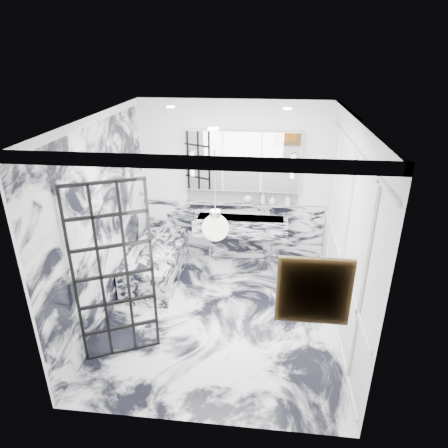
# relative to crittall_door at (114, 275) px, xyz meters

# --- Properties ---
(floor) EXTENTS (3.60, 3.60, 0.00)m
(floor) POSITION_rel_crittall_door_xyz_m (1.14, 0.87, -1.13)
(floor) COLOR white
(floor) RESTS_ON ground
(ceiling) EXTENTS (3.60, 3.60, 0.00)m
(ceiling) POSITION_rel_crittall_door_xyz_m (1.14, 0.87, 1.67)
(ceiling) COLOR white
(ceiling) RESTS_ON wall_back
(wall_back) EXTENTS (3.60, 0.00, 3.60)m
(wall_back) POSITION_rel_crittall_door_xyz_m (1.14, 2.67, 0.27)
(wall_back) COLOR white
(wall_back) RESTS_ON floor
(wall_front) EXTENTS (3.60, 0.00, 3.60)m
(wall_front) POSITION_rel_crittall_door_xyz_m (1.14, -0.93, 0.27)
(wall_front) COLOR white
(wall_front) RESTS_ON floor
(wall_left) EXTENTS (0.00, 3.60, 3.60)m
(wall_left) POSITION_rel_crittall_door_xyz_m (-0.46, 0.87, 0.27)
(wall_left) COLOR white
(wall_left) RESTS_ON floor
(wall_right) EXTENTS (0.00, 3.60, 3.60)m
(wall_right) POSITION_rel_crittall_door_xyz_m (2.74, 0.87, 0.27)
(wall_right) COLOR white
(wall_right) RESTS_ON floor
(marble_clad_back) EXTENTS (3.18, 0.05, 1.05)m
(marble_clad_back) POSITION_rel_crittall_door_xyz_m (1.14, 2.64, -0.60)
(marble_clad_back) COLOR white
(marble_clad_back) RESTS_ON floor
(marble_clad_left) EXTENTS (0.02, 3.56, 2.68)m
(marble_clad_left) POSITION_rel_crittall_door_xyz_m (-0.44, 0.87, 0.21)
(marble_clad_left) COLOR white
(marble_clad_left) RESTS_ON floor
(panel_molding) EXTENTS (0.03, 3.40, 2.30)m
(panel_molding) POSITION_rel_crittall_door_xyz_m (2.72, 0.87, 0.17)
(panel_molding) COLOR white
(panel_molding) RESTS_ON floor
(soap_bottle_a) EXTENTS (0.10, 0.10, 0.21)m
(soap_bottle_a) POSITION_rel_crittall_door_xyz_m (1.66, 2.58, 0.07)
(soap_bottle_a) COLOR #8C5919
(soap_bottle_a) RESTS_ON ledge
(soap_bottle_b) EXTENTS (0.09, 0.09, 0.18)m
(soap_bottle_b) POSITION_rel_crittall_door_xyz_m (2.07, 2.58, 0.05)
(soap_bottle_b) COLOR #4C4C51
(soap_bottle_b) RESTS_ON ledge
(soap_bottle_c) EXTENTS (0.15, 0.15, 0.15)m
(soap_bottle_c) POSITION_rel_crittall_door_xyz_m (1.82, 2.58, 0.04)
(soap_bottle_c) COLOR silver
(soap_bottle_c) RESTS_ON ledge
(face_pot) EXTENTS (0.14, 0.14, 0.14)m
(face_pot) POSITION_rel_crittall_door_xyz_m (1.40, 2.58, 0.04)
(face_pot) COLOR white
(face_pot) RESTS_ON ledge
(amber_bottle) EXTENTS (0.04, 0.04, 0.10)m
(amber_bottle) POSITION_rel_crittall_door_xyz_m (1.62, 2.58, 0.01)
(amber_bottle) COLOR #8C5919
(amber_bottle) RESTS_ON ledge
(flower_vase) EXTENTS (0.08, 0.08, 0.12)m
(flower_vase) POSITION_rel_crittall_door_xyz_m (0.22, 1.16, -0.52)
(flower_vase) COLOR silver
(flower_vase) RESTS_ON bathtub
(crittall_door) EXTENTS (0.82, 0.40, 2.25)m
(crittall_door) POSITION_rel_crittall_door_xyz_m (0.00, 0.00, 0.00)
(crittall_door) COLOR black
(crittall_door) RESTS_ON floor
(artwork) EXTENTS (0.53, 0.05, 0.53)m
(artwork) POSITION_rel_crittall_door_xyz_m (2.15, -0.89, 0.54)
(artwork) COLOR #B75D12
(artwork) RESTS_ON wall_front
(pendant_light) EXTENTS (0.25, 0.25, 0.25)m
(pendant_light) POSITION_rel_crittall_door_xyz_m (1.26, -0.47, 0.89)
(pendant_light) COLOR white
(pendant_light) RESTS_ON ceiling
(trough_sink) EXTENTS (1.60, 0.45, 0.30)m
(trough_sink) POSITION_rel_crittall_door_xyz_m (1.29, 2.42, -0.40)
(trough_sink) COLOR silver
(trough_sink) RESTS_ON wall_back
(ledge) EXTENTS (1.90, 0.14, 0.04)m
(ledge) POSITION_rel_crittall_door_xyz_m (1.29, 2.59, -0.06)
(ledge) COLOR silver
(ledge) RESTS_ON wall_back
(subway_tile) EXTENTS (1.90, 0.03, 0.23)m
(subway_tile) POSITION_rel_crittall_door_xyz_m (1.29, 2.65, 0.08)
(subway_tile) COLOR white
(subway_tile) RESTS_ON wall_back
(mirror_cabinet) EXTENTS (1.90, 0.16, 1.00)m
(mirror_cabinet) POSITION_rel_crittall_door_xyz_m (1.29, 2.59, 0.69)
(mirror_cabinet) COLOR white
(mirror_cabinet) RESTS_ON wall_back
(sconce_left) EXTENTS (0.07, 0.07, 0.40)m
(sconce_left) POSITION_rel_crittall_door_xyz_m (0.47, 2.50, 0.65)
(sconce_left) COLOR white
(sconce_left) RESTS_ON mirror_cabinet
(sconce_right) EXTENTS (0.07, 0.07, 0.40)m
(sconce_right) POSITION_rel_crittall_door_xyz_m (2.11, 2.50, 0.65)
(sconce_right) COLOR white
(sconce_right) RESTS_ON mirror_cabinet
(bathtub) EXTENTS (0.75, 1.65, 0.55)m
(bathtub) POSITION_rel_crittall_door_xyz_m (-0.03, 1.76, -0.85)
(bathtub) COLOR silver
(bathtub) RESTS_ON floor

